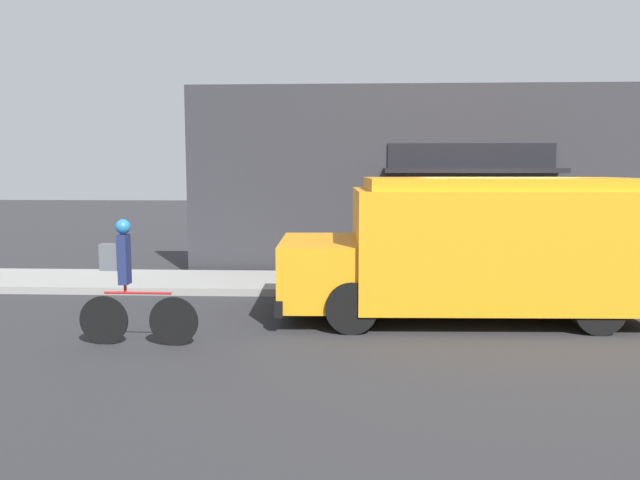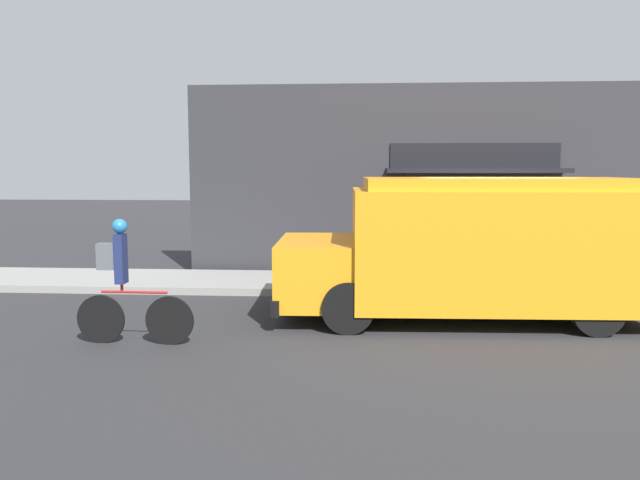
# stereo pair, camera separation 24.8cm
# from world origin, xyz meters

# --- Properties ---
(ground_plane) EXTENTS (70.00, 70.00, 0.00)m
(ground_plane) POSITION_xyz_m (0.00, 0.00, 0.00)
(ground_plane) COLOR #2B2B2D
(sidewalk) EXTENTS (28.00, 2.15, 0.14)m
(sidewalk) POSITION_xyz_m (0.00, 1.07, 0.07)
(sidewalk) COLOR gray
(sidewalk) RESTS_ON ground_plane
(storefront) EXTENTS (12.41, 0.89, 4.22)m
(storefront) POSITION_xyz_m (0.00, 2.43, 2.12)
(storefront) COLOR #2D2D33
(storefront) RESTS_ON ground_plane
(school_bus) EXTENTS (5.86, 2.91, 2.25)m
(school_bus) POSITION_xyz_m (-0.51, -1.42, 1.17)
(school_bus) COLOR orange
(school_bus) RESTS_ON ground_plane
(cyclist) EXTENTS (1.64, 0.20, 1.72)m
(cyclist) POSITION_xyz_m (-5.54, -3.27, 0.82)
(cyclist) COLOR black
(cyclist) RESTS_ON ground_plane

